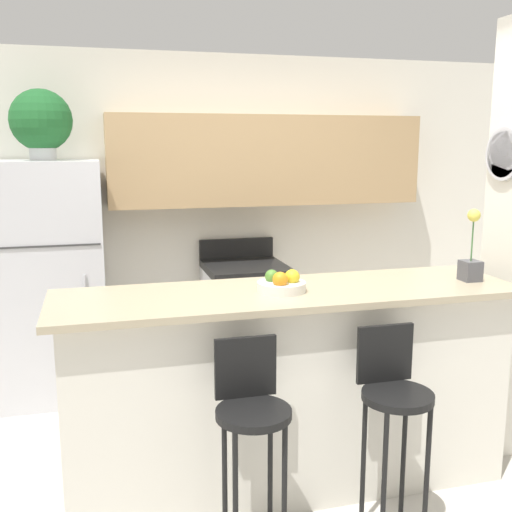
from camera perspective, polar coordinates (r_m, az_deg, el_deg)
ground_plane at (r=3.54m, az=3.08°, el=-20.78°), size 14.00×14.00×0.00m
wall_back at (r=4.92m, az=-1.96°, el=6.06°), size 5.60×0.38×2.55m
counter_bar at (r=3.29m, az=3.17°, el=-12.51°), size 2.44×0.68×1.10m
refrigerator at (r=4.58m, az=-18.91°, el=-2.29°), size 0.75×0.68×1.73m
stove_range at (r=4.82m, az=-1.00°, el=-6.05°), size 0.62×0.66×1.07m
bar_stool_left at (r=2.70m, az=-0.43°, el=-15.17°), size 0.33×0.33×1.00m
bar_stool_right at (r=2.94m, az=12.96°, el=-13.28°), size 0.33×0.33×1.00m
potted_plant_on_fridge at (r=4.48m, az=-19.80°, el=11.95°), size 0.42×0.42×0.49m
orchid_vase at (r=3.50m, az=19.80°, el=-0.16°), size 0.10×0.10×0.40m
fruit_bowl at (r=3.07m, az=2.46°, el=-2.69°), size 0.25×0.25×0.12m
trash_bin at (r=4.55m, az=-10.95°, el=-10.88°), size 0.28×0.28×0.38m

